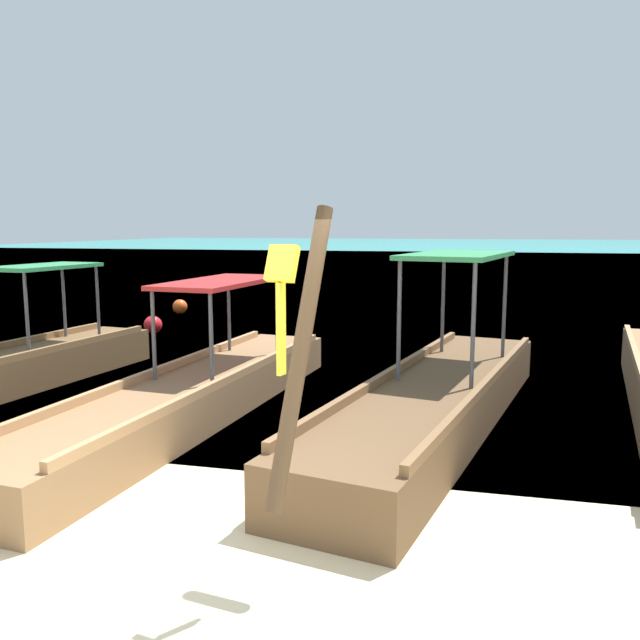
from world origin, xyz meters
The scene contains 7 objects.
ground centered at (0.00, 0.00, 0.00)m, with size 120.00×120.00×0.00m, color beige.
sea_water centered at (0.00, 62.26, 0.00)m, with size 120.00×120.00×0.00m, color teal.
longtail_boat_orange_ribbon centered at (-4.84, 4.69, 0.34)m, with size 1.74×5.57×2.56m.
longtail_boat_pink_ribbon centered at (-1.59, 3.81, 0.32)m, with size 1.80×7.48×2.28m.
longtail_boat_yellow_ribbon centered at (1.49, 4.16, 0.36)m, with size 2.66×7.44×2.60m.
mooring_buoy_near centered at (-6.13, 12.97, 0.21)m, with size 0.41×0.41×0.41m.
mooring_buoy_far centered at (-5.23, 9.69, 0.21)m, with size 0.42×0.42×0.42m.
Camera 1 is at (1.90, -3.64, 2.45)m, focal length 36.37 mm.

